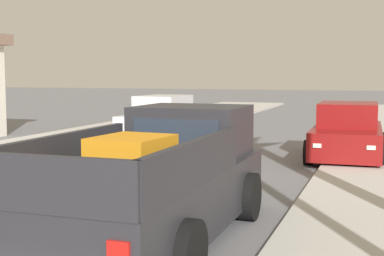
% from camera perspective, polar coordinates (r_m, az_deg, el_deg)
% --- Properties ---
extents(curb_left, '(0.16, 60.00, 0.10)m').
position_cam_1_polar(curb_left, '(14.72, -16.64, -3.48)').
color(curb_left, silver).
rests_on(curb_left, ground).
extents(curb_right, '(0.16, 60.00, 0.10)m').
position_cam_1_polar(curb_right, '(11.98, 19.02, -5.61)').
color(curb_right, silver).
rests_on(curb_right, ground).
extents(pickup_truck, '(2.22, 5.21, 1.80)m').
position_cam_1_polar(pickup_truck, '(7.84, -3.35, -5.65)').
color(pickup_truck, '#28282D').
rests_on(pickup_truck, ground).
extents(car_left_mid, '(2.10, 4.29, 1.54)m').
position_cam_1_polar(car_left_mid, '(15.60, 15.81, -0.50)').
color(car_left_mid, maroon).
rests_on(car_left_mid, ground).
extents(car_right_mid, '(2.13, 4.31, 1.54)m').
position_cam_1_polar(car_right_mid, '(20.05, -3.05, 1.02)').
color(car_right_mid, silver).
rests_on(car_right_mid, ground).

